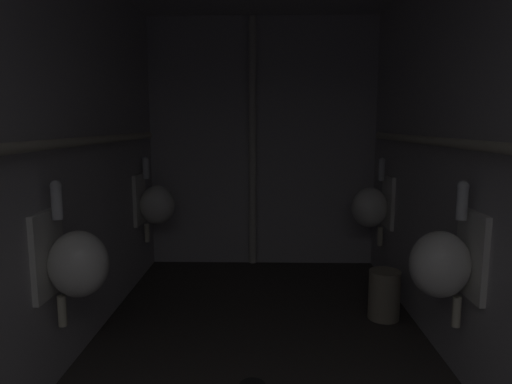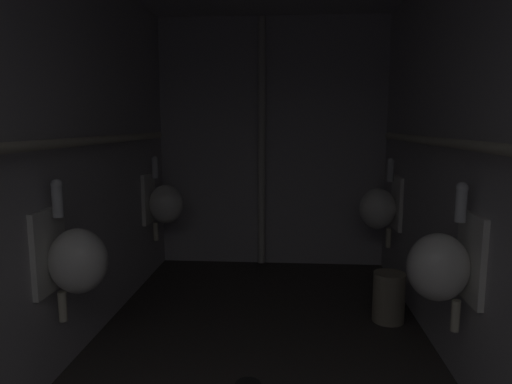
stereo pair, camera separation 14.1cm
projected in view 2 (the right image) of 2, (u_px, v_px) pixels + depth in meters
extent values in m
cube|color=#B7B2B5|center=(38.00, 161.00, 2.33)|extent=(0.06, 4.42, 2.36)
cube|color=#B7B2B5|center=(487.00, 164.00, 2.16)|extent=(0.06, 4.42, 2.36)
cube|color=#B7B2B5|center=(272.00, 144.00, 4.40)|extent=(2.28, 0.06, 2.36)
ellipsoid|color=silver|center=(78.00, 261.00, 2.35)|extent=(0.30, 0.26, 0.34)
cube|color=silver|center=(49.00, 251.00, 2.35)|extent=(0.03, 0.30, 0.44)
cylinder|color=silver|center=(58.00, 202.00, 2.31)|extent=(0.06, 0.06, 0.16)
sphere|color=silver|center=(57.00, 185.00, 2.30)|extent=(0.06, 0.06, 0.06)
cylinder|color=beige|center=(63.00, 306.00, 2.39)|extent=(0.04, 0.04, 0.16)
ellipsoid|color=silver|center=(166.00, 204.00, 4.01)|extent=(0.30, 0.26, 0.34)
cube|color=silver|center=(149.00, 198.00, 4.01)|extent=(0.03, 0.30, 0.44)
cylinder|color=silver|center=(155.00, 169.00, 3.97)|extent=(0.06, 0.06, 0.16)
sphere|color=silver|center=(155.00, 159.00, 3.96)|extent=(0.06, 0.06, 0.06)
cylinder|color=beige|center=(156.00, 232.00, 4.06)|extent=(0.04, 0.04, 0.16)
ellipsoid|color=silver|center=(438.00, 267.00, 2.25)|extent=(0.30, 0.26, 0.34)
cube|color=silver|center=(471.00, 258.00, 2.23)|extent=(0.03, 0.30, 0.44)
cylinder|color=silver|center=(461.00, 206.00, 2.19)|extent=(0.06, 0.06, 0.16)
sphere|color=silver|center=(462.00, 188.00, 2.18)|extent=(0.06, 0.06, 0.06)
cylinder|color=beige|center=(455.00, 316.00, 2.28)|extent=(0.04, 0.04, 0.16)
ellipsoid|color=silver|center=(378.00, 209.00, 3.79)|extent=(0.30, 0.26, 0.34)
cube|color=silver|center=(397.00, 203.00, 3.78)|extent=(0.03, 0.30, 0.44)
cylinder|color=silver|center=(390.00, 172.00, 3.74)|extent=(0.06, 0.06, 0.16)
sphere|color=silver|center=(391.00, 161.00, 3.73)|extent=(0.06, 0.06, 0.06)
cylinder|color=beige|center=(389.00, 238.00, 3.82)|extent=(0.04, 0.04, 0.16)
cylinder|color=beige|center=(57.00, 144.00, 2.33)|extent=(0.05, 3.64, 0.05)
sphere|color=beige|center=(158.00, 135.00, 4.13)|extent=(0.06, 0.06, 0.06)
cylinder|color=beige|center=(471.00, 146.00, 2.13)|extent=(0.05, 3.59, 0.05)
sphere|color=beige|center=(389.00, 136.00, 3.89)|extent=(0.06, 0.06, 0.06)
cylinder|color=beige|center=(262.00, 144.00, 4.29)|extent=(0.07, 0.07, 2.31)
cylinder|color=black|center=(248.00, 384.00, 2.41)|extent=(0.14, 0.14, 0.01)
cylinder|color=#9E937A|center=(389.00, 297.00, 3.17)|extent=(0.22, 0.22, 0.35)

